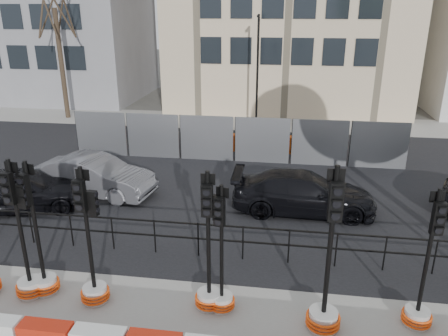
% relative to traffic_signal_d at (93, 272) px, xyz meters
% --- Properties ---
extents(ground, '(120.00, 120.00, 0.00)m').
position_rel_traffic_signal_d_xyz_m(ground, '(1.94, 1.04, -0.79)').
color(ground, '#51514C').
rests_on(ground, ground).
extents(road, '(40.00, 14.00, 0.03)m').
position_rel_traffic_signal_d_xyz_m(road, '(1.94, 8.04, -0.77)').
color(road, black).
rests_on(road, ground).
extents(sidewalk_far, '(40.00, 4.00, 0.02)m').
position_rel_traffic_signal_d_xyz_m(sidewalk_far, '(1.94, 17.04, -0.78)').
color(sidewalk_far, gray).
rests_on(sidewalk_far, ground).
extents(kerb_railing, '(18.00, 0.04, 1.00)m').
position_rel_traffic_signal_d_xyz_m(kerb_railing, '(1.94, 2.24, -0.10)').
color(kerb_railing, black).
rests_on(kerb_railing, ground).
extents(heras_fencing, '(14.33, 1.72, 2.00)m').
position_rel_traffic_signal_d_xyz_m(heras_fencing, '(1.93, 10.84, -0.11)').
color(heras_fencing, gray).
rests_on(heras_fencing, ground).
extents(lamp_post_far, '(0.12, 0.56, 6.00)m').
position_rel_traffic_signal_d_xyz_m(lamp_post_far, '(2.44, 16.02, 2.44)').
color(lamp_post_far, black).
rests_on(lamp_post_far, ground).
extents(tree_bare_far, '(2.00, 2.00, 9.00)m').
position_rel_traffic_signal_d_xyz_m(tree_bare_far, '(-9.06, 16.54, 5.87)').
color(tree_bare_far, '#473828').
rests_on(tree_bare_far, ground).
extents(traffic_signal_b, '(0.67, 0.67, 3.38)m').
position_rel_traffic_signal_d_xyz_m(traffic_signal_b, '(-1.58, 0.00, 0.02)').
color(traffic_signal_b, silver).
rests_on(traffic_signal_b, ground).
extents(traffic_signal_c, '(0.65, 0.65, 3.30)m').
position_rel_traffic_signal_d_xyz_m(traffic_signal_c, '(-1.32, 0.15, -0.10)').
color(traffic_signal_c, silver).
rests_on(traffic_signal_c, ground).
extents(traffic_signal_d, '(0.65, 0.65, 3.30)m').
position_rel_traffic_signal_d_xyz_m(traffic_signal_d, '(0.00, 0.00, 0.00)').
color(traffic_signal_d, silver).
rests_on(traffic_signal_d, ground).
extents(traffic_signal_e, '(0.59, 0.59, 3.00)m').
position_rel_traffic_signal_d_xyz_m(traffic_signal_e, '(2.89, 0.16, -0.17)').
color(traffic_signal_e, silver).
rests_on(traffic_signal_e, ground).
extents(traffic_signal_f, '(0.65, 0.65, 3.28)m').
position_rel_traffic_signal_d_xyz_m(traffic_signal_f, '(2.61, 0.19, -0.01)').
color(traffic_signal_f, silver).
rests_on(traffic_signal_f, ground).
extents(traffic_signal_g, '(0.72, 0.72, 3.65)m').
position_rel_traffic_signal_d_xyz_m(traffic_signal_g, '(5.08, -0.17, -0.03)').
color(traffic_signal_g, silver).
rests_on(traffic_signal_g, ground).
extents(traffic_signal_h, '(0.62, 0.62, 3.15)m').
position_rel_traffic_signal_d_xyz_m(traffic_signal_h, '(7.05, 0.24, -0.14)').
color(traffic_signal_h, silver).
rests_on(traffic_signal_h, ground).
extents(car_a, '(4.30, 5.29, 1.45)m').
position_rel_traffic_signal_d_xyz_m(car_a, '(-4.45, 4.28, -0.06)').
color(car_a, black).
rests_on(car_a, ground).
extents(car_b, '(2.89, 4.77, 1.41)m').
position_rel_traffic_signal_d_xyz_m(car_b, '(-2.53, 5.82, -0.08)').
color(car_b, '#55565B').
rests_on(car_b, ground).
extents(car_c, '(1.94, 4.66, 1.35)m').
position_rel_traffic_signal_d_xyz_m(car_c, '(4.79, 5.46, -0.11)').
color(car_c, black).
rests_on(car_c, ground).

